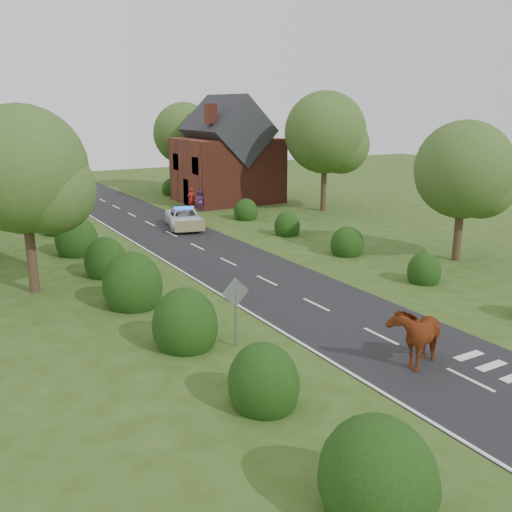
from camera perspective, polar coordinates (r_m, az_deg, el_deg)
ground at (r=21.71m, az=12.38°, el=-7.89°), size 120.00×120.00×0.00m
road at (r=33.61m, az=-5.19°, el=0.58°), size 6.00×70.00×0.02m
road_markings at (r=31.14m, az=-6.19°, el=-0.57°), size 4.96×70.00×0.01m
hedgerow_left at (r=28.20m, az=-14.28°, el=-1.07°), size 2.75×50.41×3.00m
hedgerow_right at (r=33.76m, az=7.78°, el=1.51°), size 2.10×45.78×2.10m
tree_left_a at (r=26.80m, az=-21.70°, el=7.55°), size 5.74×5.60×8.38m
tree_right_a at (r=32.54m, az=20.48°, el=7.72°), size 5.33×5.20×7.56m
tree_right_b at (r=46.03m, az=7.35°, el=11.84°), size 6.56×6.40×9.40m
tree_right_c at (r=57.29m, az=-6.89°, el=11.83°), size 6.15×6.00×8.58m
road_sign at (r=19.86m, az=-2.06°, el=-4.60°), size 1.06×0.08×2.53m
house at (r=50.45m, az=-2.91°, el=9.75°), size 8.00×7.40×9.17m
cow at (r=19.58m, az=15.63°, el=-7.94°), size 2.73×2.09×1.72m
police_van at (r=39.87m, az=-7.20°, el=3.76°), size 3.39×5.25×1.49m
pedestrian_red at (r=46.49m, az=-6.49°, el=5.67°), size 0.68×0.46×1.84m
pedestrian_purple at (r=46.02m, az=-5.70°, el=5.50°), size 0.99×0.89×1.67m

